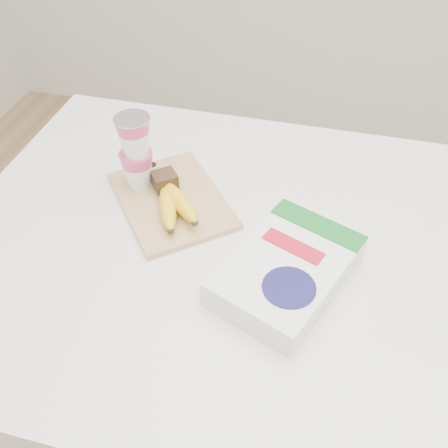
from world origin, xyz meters
name	(u,v)px	position (x,y,z in m)	size (l,w,h in m)	color
room	(310,83)	(0.00, 0.00, 1.35)	(4.00, 4.00, 4.00)	tan
table	(271,382)	(0.00, 0.00, 0.50)	(1.33, 0.89, 1.00)	silver
cutting_board	(172,200)	(-0.26, 0.08, 1.01)	(0.20, 0.27, 0.01)	tan
bananas	(172,200)	(-0.25, 0.05, 1.03)	(0.15, 0.18, 0.05)	#382816
yogurt_stack	(136,151)	(-0.34, 0.10, 1.10)	(0.08, 0.07, 0.17)	white
cereal_box	(287,270)	(0.01, -0.07, 1.03)	(0.27, 0.31, 0.06)	white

